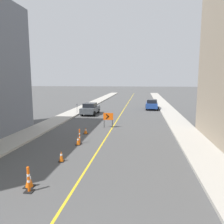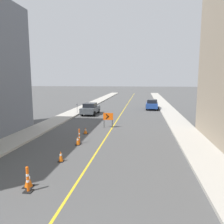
# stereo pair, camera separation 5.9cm
# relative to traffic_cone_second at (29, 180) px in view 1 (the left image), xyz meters

# --- Properties ---
(lane_stripe) EXTENTS (0.12, 74.17, 0.01)m
(lane_stripe) POSITION_rel_traffic_cone_second_xyz_m (2.02, 31.07, -0.33)
(lane_stripe) COLOR gold
(lane_stripe) RESTS_ON ground_plane
(sidewalk_left) EXTENTS (2.40, 74.17, 0.17)m
(sidewalk_left) POSITION_rel_traffic_cone_second_xyz_m (-4.80, 31.07, -0.25)
(sidewalk_left) COLOR #ADA89E
(sidewalk_left) RESTS_ON ground_plane
(sidewalk_right) EXTENTS (2.40, 74.17, 0.17)m
(sidewalk_right) POSITION_rel_traffic_cone_second_xyz_m (8.84, 31.07, -0.25)
(sidewalk_right) COLOR #ADA89E
(sidewalk_right) RESTS_ON ground_plane
(traffic_cone_second) EXTENTS (0.43, 0.43, 0.67)m
(traffic_cone_second) POSITION_rel_traffic_cone_second_xyz_m (0.00, 0.00, 0.00)
(traffic_cone_second) COLOR black
(traffic_cone_second) RESTS_ON ground_plane
(traffic_cone_third) EXTENTS (0.33, 0.33, 0.65)m
(traffic_cone_third) POSITION_rel_traffic_cone_second_xyz_m (0.31, 3.12, -0.01)
(traffic_cone_third) COLOR black
(traffic_cone_third) RESTS_ON ground_plane
(traffic_cone_fourth) EXTENTS (0.36, 0.36, 0.63)m
(traffic_cone_fourth) POSITION_rel_traffic_cone_second_xyz_m (0.33, 6.44, -0.02)
(traffic_cone_fourth) COLOR black
(traffic_cone_fourth) RESTS_ON ground_plane
(traffic_cone_fifth) EXTENTS (0.40, 0.40, 0.55)m
(traffic_cone_fifth) POSITION_rel_traffic_cone_second_xyz_m (0.00, 9.78, -0.06)
(traffic_cone_fifth) COLOR black
(traffic_cone_fifth) RESTS_ON ground_plane
(delineator_post_front) EXTENTS (0.37, 0.37, 1.14)m
(delineator_post_front) POSITION_rel_traffic_cone_second_xyz_m (0.21, -0.40, 0.15)
(delineator_post_front) COLOR black
(delineator_post_front) RESTS_ON ground_plane
(delineator_post_rear) EXTENTS (0.29, 0.29, 1.13)m
(delineator_post_rear) POSITION_rel_traffic_cone_second_xyz_m (0.34, 6.79, 0.15)
(delineator_post_rear) COLOR black
(delineator_post_rear) RESTS_ON ground_plane
(arrow_barricade_primary) EXTENTS (0.98, 0.08, 1.48)m
(arrow_barricade_primary) POSITION_rel_traffic_cone_second_xyz_m (1.61, 12.48, 0.72)
(arrow_barricade_primary) COLOR #EF560C
(arrow_barricade_primary) RESTS_ON ground_plane
(parked_car_curb_near) EXTENTS (1.95, 4.35, 1.59)m
(parked_car_curb_near) POSITION_rel_traffic_cone_second_xyz_m (-2.12, 20.35, 0.47)
(parked_car_curb_near) COLOR #474C51
(parked_car_curb_near) RESTS_ON ground_plane
(parked_car_curb_mid) EXTENTS (1.98, 4.37, 1.59)m
(parked_car_curb_mid) POSITION_rel_traffic_cone_second_xyz_m (6.45, 26.90, 0.47)
(parked_car_curb_mid) COLOR navy
(parked_car_curb_mid) RESTS_ON ground_plane
(parking_meter_near_curb) EXTENTS (0.12, 0.11, 1.33)m
(parking_meter_near_curb) POSITION_rel_traffic_cone_second_xyz_m (-3.95, 20.22, 0.77)
(parking_meter_near_curb) COLOR #4C4C51
(parking_meter_near_curb) RESTS_ON sidewalk_left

